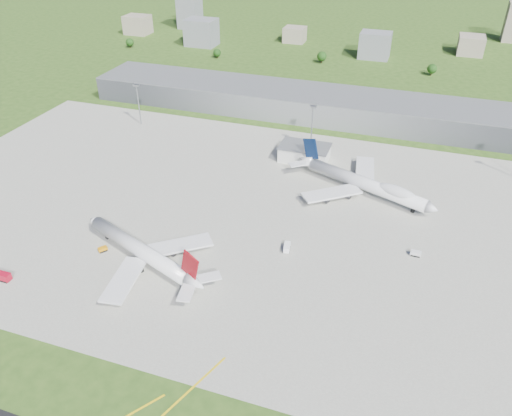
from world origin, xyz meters
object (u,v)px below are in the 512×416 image
(airliner_red_twin, at_px, (144,253))
(fire_truck, at_px, (2,276))
(van_white_far, at_px, (416,254))
(tug_yellow, at_px, (103,249))
(airliner_blue_quad, at_px, (366,184))
(van_white_near, at_px, (287,248))

(airliner_red_twin, relative_size, fire_truck, 9.11)
(fire_truck, bearing_deg, van_white_far, 24.34)
(airliner_red_twin, bearing_deg, tug_yellow, 18.72)
(fire_truck, bearing_deg, airliner_blue_quad, 42.15)
(airliner_red_twin, distance_m, van_white_near, 57.71)
(van_white_near, distance_m, van_white_far, 52.23)
(tug_yellow, bearing_deg, van_white_far, -35.80)
(airliner_blue_quad, height_order, fire_truck, airliner_blue_quad)
(airliner_red_twin, height_order, van_white_near, airliner_red_twin)
(airliner_red_twin, height_order, fire_truck, airliner_red_twin)
(fire_truck, bearing_deg, airliner_red_twin, 30.12)
(fire_truck, xyz_separation_m, van_white_near, (97.90, 52.60, -0.23))
(tug_yellow, distance_m, van_white_far, 127.98)
(airliner_blue_quad, xyz_separation_m, van_white_near, (-23.58, -55.82, -4.14))
(fire_truck, relative_size, van_white_near, 1.25)
(airliner_red_twin, height_order, van_white_far, airliner_red_twin)
(van_white_far, bearing_deg, tug_yellow, -161.05)
(van_white_far, bearing_deg, van_white_near, -163.69)
(airliner_red_twin, xyz_separation_m, tug_yellow, (-20.27, 1.11, -4.18))
(airliner_blue_quad, relative_size, fire_truck, 9.93)
(fire_truck, height_order, van_white_near, fire_truck)
(airliner_blue_quad, xyz_separation_m, van_white_far, (26.93, -42.55, -4.41))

